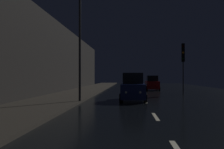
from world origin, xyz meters
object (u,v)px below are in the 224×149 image
traffic_light_far_right (183,57)px  car_distant_taillights (152,83)px  streetlamp_overhead (86,29)px  car_approaching_headlights (133,88)px

traffic_light_far_right → car_distant_taillights: (-2.45, 7.96, -2.95)m
streetlamp_overhead → car_approaching_headlights: size_ratio=1.86×
traffic_light_far_right → car_approaching_headlights: 9.28m
streetlamp_overhead → car_distant_taillights: bearing=70.2°
streetlamp_overhead → traffic_light_far_right: bearing=46.7°
streetlamp_overhead → car_distant_taillights: 18.62m
car_distant_taillights → car_approaching_headlights: bearing=169.2°
traffic_light_far_right → streetlamp_overhead: streetlamp_overhead is taller
traffic_light_far_right → car_approaching_headlights: traffic_light_far_right is taller
streetlamp_overhead → car_approaching_headlights: 5.68m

